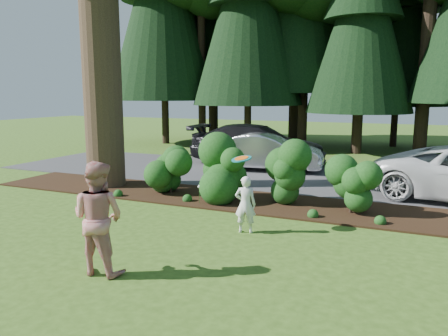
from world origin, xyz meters
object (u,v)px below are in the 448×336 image
object	(u,v)px
frisbee	(241,159)
car_silver_wagon	(267,152)
car_dark_suv	(257,144)
child	(245,205)
adult	(98,218)

from	to	relation	value
frisbee	car_silver_wagon	bearing A→B (deg)	104.10
car_dark_suv	child	world-z (taller)	car_dark_suv
car_silver_wagon	frisbee	world-z (taller)	frisbee
car_dark_suv	child	xyz separation A→B (m)	(2.95, -9.11, -0.25)
car_silver_wagon	frisbee	distance (m)	7.87
child	frisbee	size ratio (longest dim) A/B	2.81
car_dark_suv	adult	bearing A→B (deg)	-178.04
car_silver_wagon	car_dark_suv	bearing A→B (deg)	24.27
car_dark_suv	child	size ratio (longest dim) A/B	4.61
car_silver_wagon	adult	size ratio (longest dim) A/B	2.26
child	adult	xyz separation A→B (m)	(-1.50, -3.08, 0.34)
adult	car_silver_wagon	bearing A→B (deg)	-89.98
car_silver_wagon	adult	bearing A→B (deg)	174.71
adult	frisbee	xyz separation A→B (m)	(1.35, 3.20, 0.66)
car_silver_wagon	adult	world-z (taller)	adult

